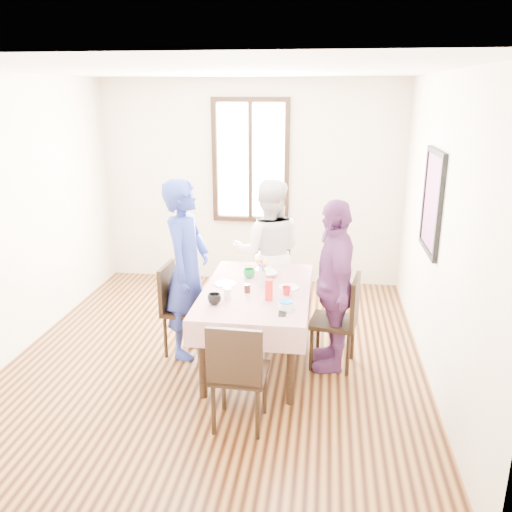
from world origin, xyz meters
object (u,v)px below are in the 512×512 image
chair_near (240,372)px  person_right (333,286)px  chair_left (186,309)px  person_left (187,269)px  chair_far (268,283)px  dining_table (257,327)px  chair_right (333,321)px  person_far (268,252)px

chair_near → person_right: 1.32m
person_right → chair_left: bearing=-102.0°
person_left → person_right: (1.41, -0.09, -0.07)m
chair_far → person_right: person_right is taller
person_left → person_right: bearing=-87.4°
dining_table → chair_left: (-0.72, 0.14, 0.08)m
person_right → person_left: bearing=-102.1°
chair_right → chair_far: bearing=46.3°
chair_left → dining_table: bearing=81.7°
dining_table → chair_far: size_ratio=1.61×
chair_right → person_right: 0.36m
person_far → chair_right: bearing=123.7°
chair_near → person_right: (0.71, 1.05, 0.36)m
chair_left → person_right: (1.43, -0.09, 0.36)m
chair_left → chair_near: bearing=34.8°
chair_far → chair_near: 2.01m
chair_near → person_far: (0.00, 1.99, 0.36)m
chair_right → chair_far: (-0.72, 0.96, 0.00)m
chair_left → person_far: person_far is taller
chair_far → person_right: 1.24m
dining_table → chair_near: (0.00, -1.01, 0.08)m
person_far → person_right: size_ratio=1.01×
chair_right → chair_far: size_ratio=1.00×
chair_right → chair_near: bearing=154.7°
person_left → person_right: size_ratio=1.08×
dining_table → chair_right: chair_right is taller
chair_left → person_far: 1.18m
dining_table → chair_far: 1.01m
person_left → person_far: person_left is taller
dining_table → person_far: bearing=90.0°
chair_left → chair_near: 1.35m
chair_left → chair_far: 1.13m
dining_table → person_left: 0.88m
dining_table → person_right: size_ratio=0.90×
chair_near → person_far: 2.03m
dining_table → chair_right: (0.72, 0.05, 0.08)m
dining_table → person_right: person_right is taller
chair_left → person_far: bearing=142.0°
dining_table → person_left: (-0.71, 0.14, 0.50)m
dining_table → chair_far: chair_far is taller
chair_far → person_left: size_ratio=0.52×
chair_far → person_far: 0.36m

